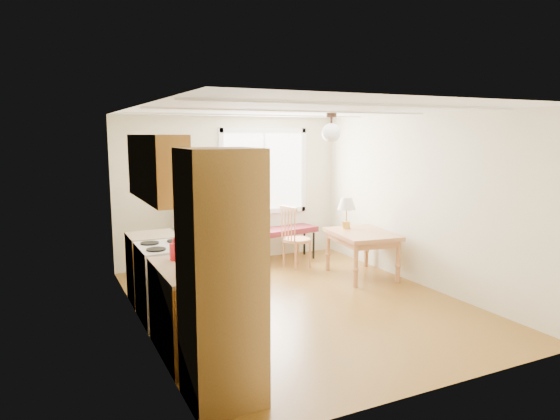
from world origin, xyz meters
TOP-DOWN VIEW (x-y plane):
  - room_shell at (0.00, 0.00)m, footprint 4.60×5.60m
  - kitchen_run at (-1.72, -0.63)m, footprint 0.65×3.40m
  - window_unit at (0.60, 2.47)m, footprint 1.64×0.05m
  - pendant_light at (0.70, 0.40)m, footprint 0.26×0.26m
  - refrigerator at (-0.63, 2.12)m, footprint 0.71×0.71m
  - bench at (0.83, 2.15)m, footprint 1.28×0.64m
  - dining_table at (1.47, 0.69)m, footprint 0.98×1.22m
  - chair at (0.71, 1.58)m, footprint 0.48×0.47m
  - table_lamp at (1.40, 1.04)m, footprint 0.29×0.29m
  - coffee_maker at (-1.72, -1.04)m, footprint 0.20×0.24m
  - kettle at (-1.74, -0.51)m, footprint 0.12×0.12m

SIDE VIEW (x-z plane):
  - bench at x=0.83m, z-range 0.22..0.79m
  - chair at x=0.71m, z-range 0.08..1.11m
  - dining_table at x=1.47m, z-range 0.25..0.95m
  - refrigerator at x=-0.63m, z-range 0.00..1.58m
  - kitchen_run at x=-1.72m, z-range -0.26..1.94m
  - kettle at x=-1.74m, z-range 0.88..1.12m
  - coffee_maker at x=-1.72m, z-range 0.85..1.19m
  - table_lamp at x=1.40m, z-range 0.82..1.32m
  - room_shell at x=0.00m, z-range -0.06..2.56m
  - window_unit at x=0.60m, z-range 0.79..2.31m
  - pendant_light at x=0.70m, z-range 2.04..2.44m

